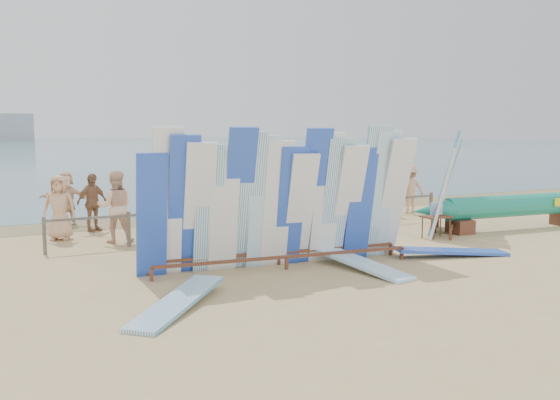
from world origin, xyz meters
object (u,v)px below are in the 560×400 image
beachgoer_0 (59,208)px  beachgoer_5 (272,191)px  stroller (315,210)px  beachgoer_1 (144,200)px  beachgoer_10 (389,193)px  beach_chair_right (275,219)px  beachgoer_2 (116,207)px  beachgoer_7 (281,190)px  beachgoer_4 (191,201)px  beachgoer_8 (374,195)px  beachgoer_extra_1 (92,202)px  beach_chair_left (288,218)px  beachgoer_9 (360,186)px  beachgoer_3 (240,197)px  flat_board_a (359,269)px  flat_board_d (451,256)px  main_surfboard_rack (283,204)px  beachgoer_extra_0 (410,189)px  side_surfboard_rack (445,187)px  vendor_table (436,226)px  flat_board_e (178,309)px  beachgoer_6 (303,199)px  outrigger_canoe (515,207)px  beachgoer_11 (66,198)px

beachgoer_0 → beachgoer_5: (7.57, 2.22, -0.10)m
stroller → beachgoer_1: size_ratio=0.55×
beachgoer_10 → beach_chair_right: bearing=100.3°
beachgoer_2 → beachgoer_7: bearing=-142.8°
beachgoer_4 → beachgoer_8: 5.91m
beachgoer_extra_1 → beach_chair_left: bearing=-46.7°
beachgoer_extra_1 → beachgoer_9: 9.27m
stroller → beachgoer_3: (-2.16, 1.01, 0.44)m
flat_board_a → flat_board_d: bearing=-6.0°
main_surfboard_rack → beachgoer_3: main_surfboard_rack is taller
flat_board_a → beachgoer_extra_0: (6.62, 6.22, 0.87)m
beach_chair_left → beachgoer_7: size_ratio=0.56×
side_surfboard_rack → beachgoer_3: bearing=92.8°
beachgoer_2 → beachgoer_8: (8.26, -0.17, -0.10)m
beachgoer_5 → vendor_table: bearing=97.5°
beach_chair_left → beachgoer_3: (-1.02, 1.30, 0.58)m
flat_board_a → beachgoer_0: (-5.10, 6.62, 0.88)m
main_surfboard_rack → beachgoer_0: bearing=130.9°
beachgoer_10 → beachgoer_3: (-5.28, 0.73, 0.06)m
beachgoer_10 → beachgoer_8: size_ratio=0.94×
stroller → beachgoer_4: (-3.69, 1.26, 0.37)m
flat_board_e → stroller: stroller is taller
beachgoer_3 → beachgoer_extra_1: beachgoer_3 is taller
beachgoer_extra_1 → flat_board_d: bearing=-73.6°
side_surfboard_rack → beachgoer_8: side_surfboard_rack is taller
beachgoer_extra_0 → beachgoer_2: (-10.46, -0.67, 0.08)m
beachgoer_extra_0 → beachgoer_7: bearing=-11.5°
beachgoer_6 → beachgoer_9: size_ratio=0.83×
beachgoer_extra_0 → outrigger_canoe: bearing=113.4°
beachgoer_6 → beachgoer_0: size_ratio=0.89×
side_surfboard_rack → beachgoer_7: bearing=67.7°
outrigger_canoe → beach_chair_right: size_ratio=9.08×
beachgoer_extra_1 → main_surfboard_rack: bearing=-93.2°
flat_board_d → beachgoer_2: size_ratio=1.42×
beachgoer_11 → beachgoer_1: size_ratio=0.88×
beachgoer_4 → beachgoer_extra_0: bearing=152.9°
vendor_table → beachgoer_9: bearing=80.9°
main_surfboard_rack → vendor_table: size_ratio=6.15×
main_surfboard_rack → beachgoer_2: 5.26m
beach_chair_left → beachgoer_2: beachgoer_2 is taller
flat_board_d → flat_board_a: flat_board_a is taller
outrigger_canoe → beachgoer_extra_1: bearing=159.7°
flat_board_e → side_surfboard_rack: bearing=64.6°
beachgoer_2 → beachgoer_4: bearing=-135.8°
main_surfboard_rack → beachgoer_9: size_ratio=3.25×
beachgoer_4 → beachgoer_11: beachgoer_11 is taller
flat_board_a → beachgoer_6: bearing=62.4°
flat_board_e → beachgoer_7: bearing=97.3°
beach_chair_right → stroller: bearing=-0.7°
beachgoer_3 → beachgoer_4: bearing=163.1°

